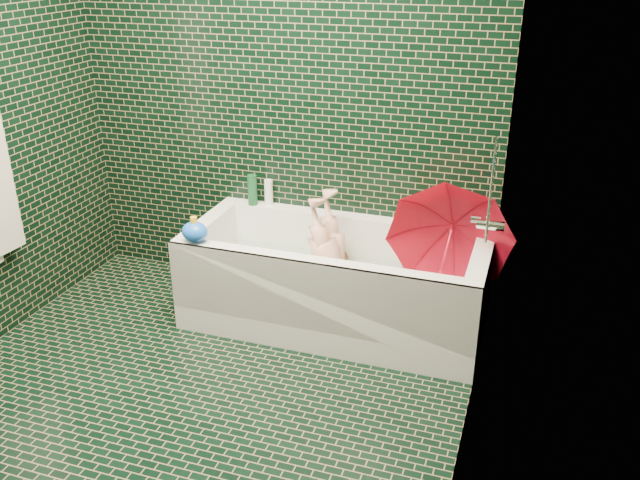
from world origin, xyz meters
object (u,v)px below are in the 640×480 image
(child, at_px, (333,272))
(bath_toy, at_px, (195,231))
(umbrella, at_px, (446,250))
(bathtub, at_px, (335,291))
(rubber_duck, at_px, (456,222))

(child, bearing_deg, bath_toy, -51.23)
(child, distance_m, umbrella, 0.69)
(child, xyz_separation_m, bath_toy, (-0.68, -0.35, 0.30))
(bathtub, relative_size, child, 1.82)
(bathtub, height_order, umbrella, umbrella)
(rubber_duck, bearing_deg, umbrella, -86.83)
(child, relative_size, bath_toy, 5.16)
(child, height_order, umbrella, umbrella)
(bathtub, height_order, child, bathtub)
(umbrella, height_order, bath_toy, umbrella)
(umbrella, distance_m, bath_toy, 1.37)
(bathtub, relative_size, umbrella, 2.57)
(bath_toy, bearing_deg, rubber_duck, 4.55)
(child, bearing_deg, bathtub, 42.60)
(bathtub, xyz_separation_m, bath_toy, (-0.71, -0.30, 0.40))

